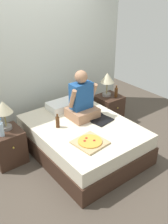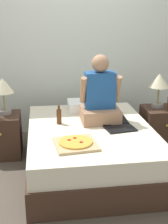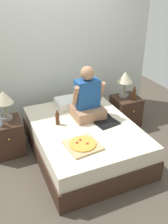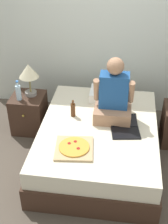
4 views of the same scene
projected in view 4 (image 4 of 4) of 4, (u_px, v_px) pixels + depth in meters
ground_plane at (98, 158)px, 3.97m from camera, size 5.69×5.69×0.00m
wall_back at (110, 29)px, 4.34m from camera, size 3.69×0.12×2.50m
bed at (98, 143)px, 3.83m from camera, size 1.41×1.86×0.51m
nightstand_left at (29, 113)px, 4.35m from camera, size 0.44×0.47×0.53m
lamp_on_left_nightstand at (29, 73)px, 4.06m from camera, size 0.26×0.26×0.45m
water_bottle at (18, 92)px, 4.08m from camera, size 0.07×0.07×0.28m
pillow at (110, 94)px, 4.18m from camera, size 0.52×0.34×0.12m
person_seated at (114, 97)px, 3.68m from camera, size 0.47×0.40×0.78m
laptop at (125, 129)px, 3.60m from camera, size 0.38×0.46×0.07m
pizza_box at (74, 148)px, 3.32m from camera, size 0.44×0.44×0.05m
beer_bottle_on_bed at (73, 110)px, 3.81m from camera, size 0.06×0.06×0.22m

